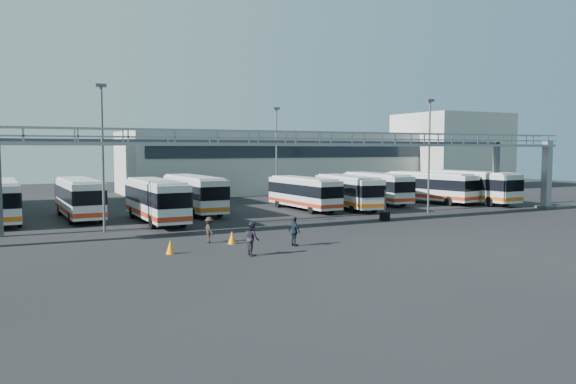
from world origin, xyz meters
name	(u,v)px	position (x,y,z in m)	size (l,w,h in m)	color
ground	(361,232)	(0.00, 0.00, 0.00)	(140.00, 140.00, 0.00)	black
gantry	(320,152)	(0.00, 5.87, 5.51)	(51.40, 5.15, 7.10)	gray
warehouse	(279,162)	(12.00, 38.00, 4.00)	(42.00, 14.00, 8.00)	#9E9E99
building_right	(451,151)	(38.00, 32.00, 5.50)	(14.00, 12.00, 11.00)	#B2B2AD
light_pole_left	(103,150)	(-16.00, 8.00, 5.73)	(0.70, 0.35, 10.21)	#4C4F54
light_pole_mid	(429,150)	(12.00, 7.00, 5.73)	(0.70, 0.35, 10.21)	#4C4F54
light_pole_back	(276,150)	(4.00, 22.00, 5.73)	(0.70, 0.35, 10.21)	#4C4F54
bus_0	(1,199)	(-22.42, 16.77, 1.85)	(2.77, 11.05, 3.34)	silver
bus_1	(79,197)	(-16.67, 16.74, 1.84)	(2.88, 11.02, 3.32)	silver
bus_2	(156,199)	(-11.54, 11.56, 1.86)	(2.62, 11.09, 3.37)	silver
bus_3	(194,193)	(-7.01, 16.26, 1.87)	(2.78, 11.15, 3.37)	silver
bus_5	(303,192)	(3.16, 14.35, 1.72)	(2.60, 10.27, 3.10)	silver
bus_6	(348,191)	(7.39, 13.22, 1.78)	(3.75, 10.79, 3.21)	silver
bus_7	(376,187)	(13.08, 16.44, 1.78)	(3.21, 10.75, 3.22)	silver
bus_8	(430,186)	(18.71, 14.56, 1.81)	(4.25, 11.04, 3.27)	silver
bus_9	(471,186)	(22.25, 12.10, 1.89)	(2.93, 11.32, 3.42)	silver
pedestrian_b	(252,238)	(-10.18, -4.49, 0.92)	(0.89, 0.69, 1.84)	#241F2B
pedestrian_c	(209,230)	(-10.94, 0.43, 0.80)	(1.03, 0.59, 1.60)	black
pedestrian_d	(294,231)	(-6.81, -2.95, 0.88)	(1.03, 0.43, 1.76)	black
cone_left	(170,247)	(-14.07, -2.11, 0.39)	(0.49, 0.49, 0.78)	orange
cone_right	(232,237)	(-9.84, -0.53, 0.39)	(0.49, 0.49, 0.78)	orange
tire_stack	(385,215)	(5.34, 4.50, 0.41)	(0.86, 0.86, 2.46)	black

